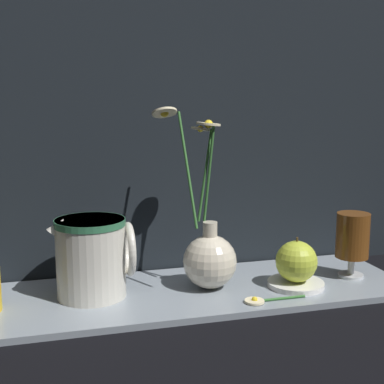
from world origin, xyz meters
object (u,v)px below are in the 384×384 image
at_px(orange_fruit, 296,262).
at_px(ceramic_pitcher, 93,254).
at_px(tea_glass, 353,237).
at_px(vase_with_flowers, 209,256).

bearing_deg(orange_fruit, ceramic_pitcher, 172.05).
height_order(ceramic_pitcher, tea_glass, ceramic_pitcher).
bearing_deg(orange_fruit, tea_glass, 9.40).
height_order(vase_with_flowers, tea_glass, vase_with_flowers).
height_order(vase_with_flowers, orange_fruit, vase_with_flowers).
relative_size(ceramic_pitcher, tea_glass, 1.18).
relative_size(vase_with_flowers, tea_glass, 2.61).
xyz_separation_m(vase_with_flowers, ceramic_pitcher, (-0.22, 0.01, 0.02)).
xyz_separation_m(ceramic_pitcher, orange_fruit, (0.39, -0.05, -0.03)).
bearing_deg(vase_with_flowers, ceramic_pitcher, 177.17).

